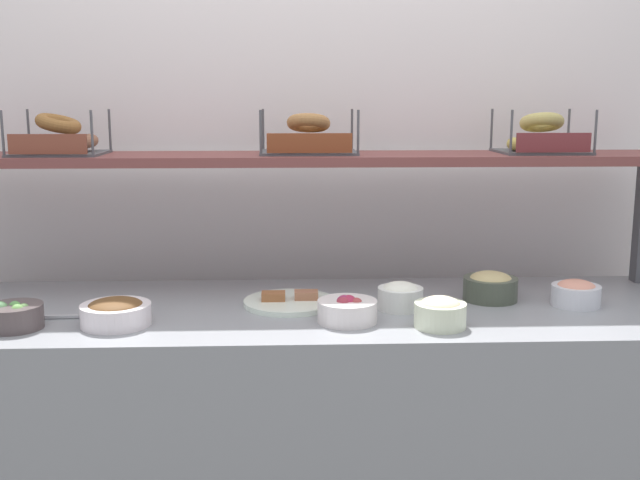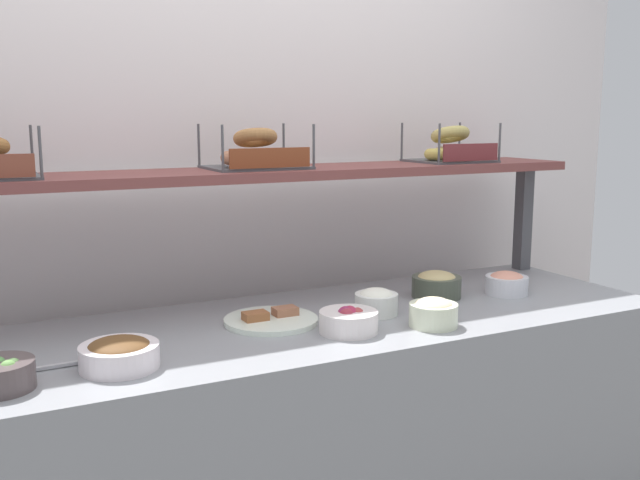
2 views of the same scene
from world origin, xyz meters
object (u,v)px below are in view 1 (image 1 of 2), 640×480
object	(u,v)px
bowl_hummus	(490,286)
bowl_veggie_mix	(14,316)
serving_plate_white	(290,301)
bagel_basket_everything	(308,139)
bowl_cream_cheese	(400,296)
bagel_basket_cinnamon_raisin	(58,140)
bowl_chocolate_spread	(116,312)
bowl_potato_salad	(440,312)
bowl_beet_salad	(347,310)
bowl_lox_spread	(576,293)
bagel_basket_sesame	(541,139)
serving_spoon_near_plate	(86,316)

from	to	relation	value
bowl_hummus	bowl_veggie_mix	bearing A→B (deg)	-170.06
serving_plate_white	bagel_basket_everything	bearing A→B (deg)	76.41
bowl_cream_cheese	bagel_basket_cinnamon_raisin	world-z (taller)	bagel_basket_cinnamon_raisin
bowl_chocolate_spread	bowl_potato_salad	bearing A→B (deg)	-3.65
bowl_chocolate_spread	bagel_basket_cinnamon_raisin	xyz separation A→B (m)	(-0.25, 0.42, 0.44)
bowl_chocolate_spread	bowl_beet_salad	world-z (taller)	bowl_beet_salad
bowl_lox_spread	bagel_basket_cinnamon_raisin	bearing A→B (deg)	169.88
bagel_basket_cinnamon_raisin	bagel_basket_everything	size ratio (longest dim) A/B	0.92
serving_plate_white	bowl_hummus	bearing A→B (deg)	2.81
bowl_cream_cheese	serving_plate_white	size ratio (longest dim) A/B	0.48
bowl_beet_salad	bagel_basket_sesame	bearing A→B (deg)	33.42
serving_spoon_near_plate	bagel_basket_cinnamon_raisin	world-z (taller)	bagel_basket_cinnamon_raisin
bowl_potato_salad	bowl_beet_salad	xyz separation A→B (m)	(-0.24, 0.06, -0.01)
bowl_veggie_mix	bowl_chocolate_spread	bearing A→B (deg)	4.37
bowl_hummus	bowl_chocolate_spread	distance (m)	1.10
bowl_potato_salad	bowl_hummus	xyz separation A→B (m)	(0.21, 0.27, 0.00)
bowl_chocolate_spread	bagel_basket_cinnamon_raisin	distance (m)	0.66
bowl_veggie_mix	bowl_chocolate_spread	size ratio (longest dim) A/B	0.80
bowl_potato_salad	bowl_cream_cheese	size ratio (longest dim) A/B	1.06
bowl_veggie_mix	bowl_chocolate_spread	xyz separation A→B (m)	(0.26, 0.02, 0.00)
bowl_beet_salad	bagel_basket_everything	size ratio (longest dim) A/B	0.54
bowl_veggie_mix	bagel_basket_sesame	xyz separation A→B (m)	(1.55, 0.46, 0.44)
bowl_veggie_mix	bowl_cream_cheese	size ratio (longest dim) A/B	1.15
bowl_lox_spread	serving_spoon_near_plate	world-z (taller)	bowl_lox_spread
bowl_lox_spread	bowl_beet_salad	world-z (taller)	bowl_lox_spread
bowl_potato_salad	serving_plate_white	size ratio (longest dim) A/B	0.51
bowl_lox_spread	bagel_basket_cinnamon_raisin	size ratio (longest dim) A/B	0.50
bowl_veggie_mix	serving_plate_white	distance (m)	0.76
bowl_hummus	bagel_basket_cinnamon_raisin	xyz separation A→B (m)	(-1.33, 0.21, 0.43)
bowl_chocolate_spread	bowl_cream_cheese	world-z (taller)	bowl_cream_cheese
bowl_lox_spread	bowl_beet_salad	xyz separation A→B (m)	(-0.69, -0.14, -0.00)
bagel_basket_sesame	bowl_veggie_mix	bearing A→B (deg)	-163.56
serving_plate_white	bowl_cream_cheese	bearing A→B (deg)	-10.56
bowl_potato_salad	bagel_basket_everything	size ratio (longest dim) A/B	0.45
bowl_chocolate_spread	serving_spoon_near_plate	distance (m)	0.12
bowl_potato_salad	bowl_lox_spread	size ratio (longest dim) A/B	0.98
bagel_basket_everything	bowl_potato_salad	bearing A→B (deg)	-55.79
bowl_cream_cheese	bagel_basket_sesame	bearing A→B (deg)	32.27
bowl_hummus	serving_spoon_near_plate	size ratio (longest dim) A/B	0.90
bowl_veggie_mix	bagel_basket_everything	world-z (taller)	bagel_basket_everything
bowl_chocolate_spread	bowl_cream_cheese	size ratio (longest dim) A/B	1.44
bowl_beet_salad	bowl_chocolate_spread	bearing A→B (deg)	-179.71
bowl_potato_salad	serving_plate_white	xyz separation A→B (m)	(-0.40, 0.24, -0.03)
serving_plate_white	serving_spoon_near_plate	world-z (taller)	serving_plate_white
bowl_lox_spread	bowl_beet_salad	distance (m)	0.70
bowl_hummus	bowl_beet_salad	bearing A→B (deg)	-154.87
bowl_lox_spread	bagel_basket_cinnamon_raisin	xyz separation A→B (m)	(-1.57, 0.28, 0.44)
bowl_veggie_mix	bagel_basket_sesame	size ratio (longest dim) A/B	0.55
bowl_cream_cheese	serving_plate_white	distance (m)	0.33
bowl_veggie_mix	serving_spoon_near_plate	distance (m)	0.19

